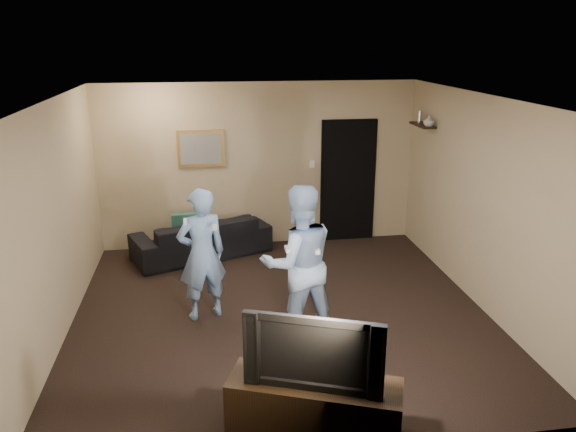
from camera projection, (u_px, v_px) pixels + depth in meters
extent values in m
plane|color=black|center=(281.00, 312.00, 6.93)|extent=(5.00, 5.00, 0.00)
cube|color=silver|center=(280.00, 99.00, 6.13)|extent=(5.00, 5.00, 0.04)
cube|color=tan|center=(259.00, 165.00, 8.88)|extent=(5.00, 0.04, 2.60)
cube|color=tan|center=(326.00, 311.00, 4.18)|extent=(5.00, 0.04, 2.60)
cube|color=tan|center=(56.00, 222.00, 6.18)|extent=(0.04, 5.00, 2.60)
cube|color=tan|center=(482.00, 203.00, 6.88)|extent=(0.04, 5.00, 2.60)
imported|color=black|center=(202.00, 237.00, 8.65)|extent=(2.22, 1.50, 0.60)
cube|color=#184840|center=(186.00, 227.00, 8.56)|extent=(0.42, 0.15, 0.41)
cube|color=olive|center=(201.00, 149.00, 8.64)|extent=(0.72, 0.05, 0.57)
cube|color=slate|center=(201.00, 149.00, 8.62)|extent=(0.62, 0.01, 0.47)
cube|color=black|center=(348.00, 181.00, 9.15)|extent=(0.90, 0.06, 2.00)
cube|color=silver|center=(312.00, 164.00, 8.98)|extent=(0.08, 0.02, 0.12)
cube|color=black|center=(423.00, 125.00, 8.35)|extent=(0.20, 0.60, 0.03)
imported|color=#B2B2B7|center=(429.00, 121.00, 8.11)|extent=(0.20, 0.20, 0.16)
cylinder|color=#BBBCC0|center=(420.00, 117.00, 8.45)|extent=(0.06, 0.06, 0.18)
cube|color=black|center=(314.00, 409.00, 4.74)|extent=(1.52, 0.96, 0.52)
imported|color=black|center=(315.00, 347.00, 4.56)|extent=(1.12, 0.55, 0.66)
imported|color=#7EA8DB|center=(202.00, 254.00, 6.60)|extent=(0.68, 0.55, 1.61)
cube|color=white|center=(185.00, 222.00, 6.22)|extent=(0.04, 0.14, 0.04)
cube|color=white|center=(215.00, 227.00, 6.29)|extent=(0.05, 0.09, 0.05)
imported|color=#99BADF|center=(299.00, 263.00, 6.14)|extent=(0.94, 0.78, 1.77)
cube|color=white|center=(287.00, 249.00, 5.83)|extent=(0.04, 0.14, 0.04)
cube|color=white|center=(317.00, 251.00, 5.89)|extent=(0.05, 0.09, 0.05)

